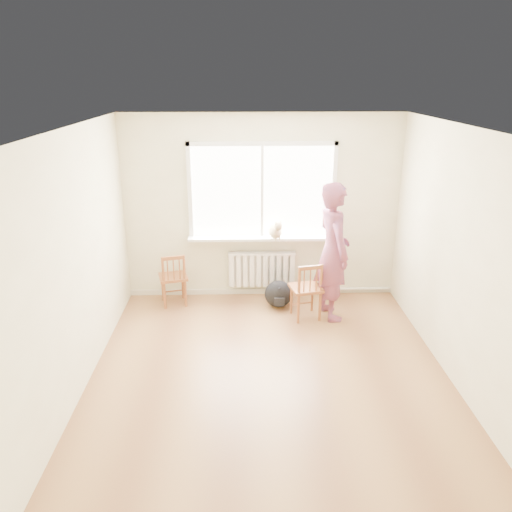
{
  "coord_description": "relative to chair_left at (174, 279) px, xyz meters",
  "views": [
    {
      "loc": [
        -0.29,
        -4.79,
        3.17
      ],
      "look_at": [
        -0.12,
        1.2,
        0.99
      ],
      "focal_mm": 35.0,
      "sensor_mm": 36.0,
      "label": 1
    }
  ],
  "objects": [
    {
      "name": "baseboard",
      "position": [
        1.29,
        0.35,
        -0.36
      ],
      "size": [
        4.0,
        0.03,
        0.08
      ],
      "primitive_type": "cube",
      "color": "beige",
      "rests_on": "ground"
    },
    {
      "name": "cat",
      "position": [
        1.48,
        0.17,
        0.67
      ],
      "size": [
        0.25,
        0.44,
        0.3
      ],
      "rotation": [
        0.0,
        0.0,
        0.22
      ],
      "color": "beige",
      "rests_on": "windowsill"
    },
    {
      "name": "windowsill",
      "position": [
        1.29,
        0.26,
        0.53
      ],
      "size": [
        2.15,
        0.22,
        0.04
      ],
      "primitive_type": "cube",
      "color": "white",
      "rests_on": "back_wall"
    },
    {
      "name": "person",
      "position": [
        2.21,
        -0.41,
        0.55
      ],
      "size": [
        0.59,
        0.77,
        1.89
      ],
      "primitive_type": "imported",
      "rotation": [
        0.0,
        0.0,
        1.78
      ],
      "color": "#C3416F",
      "rests_on": "floor"
    },
    {
      "name": "back_wall",
      "position": [
        1.29,
        0.37,
        0.95
      ],
      "size": [
        4.0,
        0.01,
        2.7
      ],
      "primitive_type": "cube",
      "color": "beige",
      "rests_on": "ground"
    },
    {
      "name": "heating_pipe",
      "position": [
        2.54,
        0.31,
        -0.32
      ],
      "size": [
        1.4,
        0.04,
        0.04
      ],
      "primitive_type": "cylinder",
      "rotation": [
        0.0,
        1.57,
        0.0
      ],
      "color": "silver",
      "rests_on": "back_wall"
    },
    {
      "name": "chair_left",
      "position": [
        0.0,
        0.0,
        0.0
      ],
      "size": [
        0.47,
        0.46,
        0.79
      ],
      "rotation": [
        0.0,
        0.0,
        3.39
      ],
      "color": "#95522B",
      "rests_on": "floor"
    },
    {
      "name": "radiator",
      "position": [
        1.29,
        0.28,
        0.04
      ],
      "size": [
        1.0,
        0.12,
        0.55
      ],
      "color": "white",
      "rests_on": "back_wall"
    },
    {
      "name": "ceiling",
      "position": [
        1.29,
        -1.88,
        2.3
      ],
      "size": [
        4.5,
        4.5,
        0.0
      ],
      "primitive_type": "plane",
      "rotation": [
        3.14,
        0.0,
        0.0
      ],
      "color": "white",
      "rests_on": "back_wall"
    },
    {
      "name": "window",
      "position": [
        1.29,
        0.34,
        1.26
      ],
      "size": [
        2.12,
        0.05,
        1.42
      ],
      "color": "white",
      "rests_on": "back_wall"
    },
    {
      "name": "chair_right",
      "position": [
        1.87,
        -0.5,
        0.02
      ],
      "size": [
        0.48,
        0.46,
        0.82
      ],
      "rotation": [
        0.0,
        0.0,
        3.36
      ],
      "color": "#95522B",
      "rests_on": "floor"
    },
    {
      "name": "floor",
      "position": [
        1.29,
        -1.88,
        -0.4
      ],
      "size": [
        4.5,
        4.5,
        0.0
      ],
      "primitive_type": "plane",
      "color": "#996A3E",
      "rests_on": "ground"
    },
    {
      "name": "backpack",
      "position": [
        1.51,
        -0.12,
        -0.2
      ],
      "size": [
        0.46,
        0.38,
        0.4
      ],
      "primitive_type": "ellipsoid",
      "rotation": [
        0.0,
        0.0,
        0.21
      ],
      "color": "black",
      "rests_on": "floor"
    }
  ]
}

